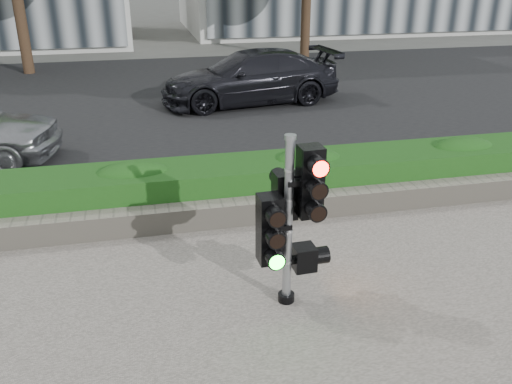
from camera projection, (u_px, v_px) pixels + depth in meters
The scene contains 7 objects.
ground at pixel (249, 300), 6.17m from camera, with size 120.00×120.00×0.00m, color #51514C.
road at pixel (175, 97), 15.13m from camera, with size 60.00×13.00×0.02m, color black.
curb at pixel (210, 189), 8.97m from camera, with size 60.00×0.25×0.12m, color gray.
stone_wall at pixel (222, 213), 7.80m from camera, with size 12.00×0.32×0.34m, color gray.
hedge at pixel (215, 186), 8.31m from camera, with size 12.00×1.00×0.68m, color #2F7925.
traffic_signal at pixel (290, 213), 5.71m from camera, with size 0.68×0.50×1.95m.
car_dark at pixel (250, 77), 14.23m from camera, with size 1.91×4.69×1.36m, color black.
Camera 1 is at (-1.06, -5.07, 3.58)m, focal length 38.00 mm.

